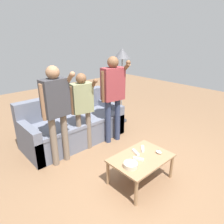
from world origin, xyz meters
TOP-DOWN VIEW (x-y plane):
  - ground_plane at (0.00, 0.00)m, footprint 12.00×12.00m
  - couch at (-0.13, 1.46)m, footprint 1.94×0.88m
  - coffee_table at (-0.09, -0.26)m, footprint 0.85×0.59m
  - snack_bowl at (-0.37, -0.30)m, footprint 0.19×0.19m
  - game_remote_nunchuk at (0.17, -0.36)m, footprint 0.06×0.09m
  - floor_lamp at (1.26, 1.49)m, footprint 0.37×0.37m
  - player_left at (-0.70, 0.94)m, footprint 0.49×0.34m
  - player_center at (-0.18, 1.00)m, footprint 0.41×0.37m
  - player_right at (0.43, 0.89)m, footprint 0.48×0.40m
  - game_remote_wand_near at (0.08, -0.14)m, footprint 0.14×0.13m
  - game_remote_wand_far at (-0.17, -0.27)m, footprint 0.09×0.15m
  - game_remote_wand_spare at (-0.08, -0.13)m, footprint 0.08×0.16m

SIDE VIEW (x-z plane):
  - ground_plane at x=0.00m, z-range 0.00..0.00m
  - couch at x=-0.13m, z-range -0.14..0.76m
  - coffee_table at x=-0.09m, z-range 0.15..0.54m
  - game_remote_wand_near at x=0.08m, z-range 0.39..0.43m
  - game_remote_wand_spare at x=-0.08m, z-range 0.39..0.43m
  - game_remote_wand_far at x=-0.17m, z-range 0.39..0.43m
  - game_remote_nunchuk at x=0.17m, z-range 0.39..0.45m
  - snack_bowl at x=-0.37m, z-range 0.40..0.46m
  - player_center at x=-0.18m, z-range 0.18..1.60m
  - player_left at x=-0.70m, z-range 0.21..1.80m
  - player_right at x=0.43m, z-range 0.21..1.86m
  - floor_lamp at x=1.26m, z-range 0.65..2.38m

